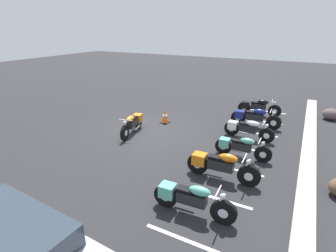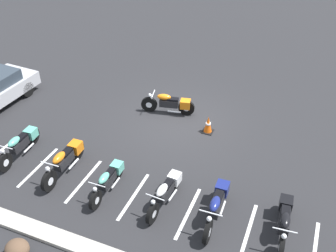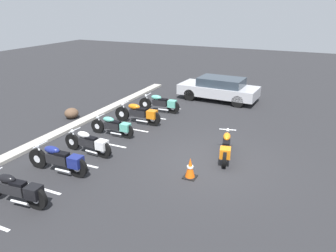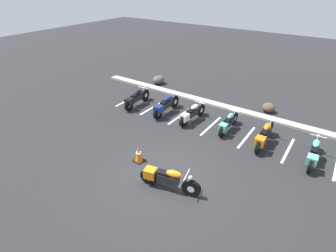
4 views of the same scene
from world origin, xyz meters
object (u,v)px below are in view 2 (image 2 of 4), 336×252
parked_bike_0 (284,220)px  parked_bike_5 (20,144)px  parked_bike_2 (166,191)px  landscape_rock_0 (17,250)px  parked_bike_4 (65,160)px  motorcycle_orange_featured (170,104)px  parked_bike_1 (217,204)px  parked_bike_3 (109,179)px  traffic_cone (208,125)px

parked_bike_0 → parked_bike_5: 8.85m
parked_bike_2 → landscape_rock_0: bearing=-36.9°
parked_bike_4 → landscape_rock_0: bearing=11.6°
motorcycle_orange_featured → parked_bike_0: parked_bike_0 is taller
parked_bike_1 → parked_bike_2: bearing=-90.8°
parked_bike_1 → parked_bike_5: parked_bike_1 is taller
motorcycle_orange_featured → parked_bike_0: size_ratio=0.97×
parked_bike_5 → parked_bike_1: bearing=86.0°
parked_bike_3 → traffic_cone: (-1.90, -4.08, -0.10)m
parked_bike_3 → landscape_rock_0: parked_bike_3 is taller
motorcycle_orange_featured → parked_bike_2: size_ratio=1.02×
traffic_cone → parked_bike_2: bearing=89.0°
parked_bike_2 → traffic_cone: parked_bike_2 is taller
parked_bike_4 → parked_bike_3: bearing=81.4°
parked_bike_3 → traffic_cone: bearing=154.5°
parked_bike_3 → landscape_rock_0: size_ratio=3.04×
parked_bike_5 → landscape_rock_0: size_ratio=3.28×
parked_bike_3 → parked_bike_5: parked_bike_5 is taller
motorcycle_orange_featured → parked_bike_5: bearing=36.7°
parked_bike_2 → parked_bike_4: parked_bike_4 is taller
traffic_cone → parked_bike_0: bearing=131.8°
motorcycle_orange_featured → traffic_cone: motorcycle_orange_featured is taller
parked_bike_3 → parked_bike_4: bearing=-98.2°
parked_bike_0 → parked_bike_1: (1.85, 0.16, 0.02)m
parked_bike_5 → landscape_rock_0: bearing=35.1°
parked_bike_2 → parked_bike_0: bearing=97.3°
parked_bike_2 → traffic_cone: (-0.07, -3.90, -0.12)m
parked_bike_0 → parked_bike_2: 3.40m
parked_bike_0 → landscape_rock_0: size_ratio=3.32×
parked_bike_1 → parked_bike_3: parked_bike_1 is taller
motorcycle_orange_featured → parked_bike_2: 4.85m
parked_bike_0 → parked_bike_4: bearing=-93.7°
parked_bike_2 → landscape_rock_0: 4.28m
parked_bike_1 → parked_bike_3: 3.37m
motorcycle_orange_featured → traffic_cone: 1.89m
parked_bike_0 → parked_bike_3: 5.23m
traffic_cone → motorcycle_orange_featured: bearing=-20.1°
parked_bike_1 → parked_bike_3: size_ratio=1.13×
motorcycle_orange_featured → parked_bike_1: parked_bike_1 is taller
parked_bike_4 → motorcycle_orange_featured: bearing=156.6°
parked_bike_2 → landscape_rock_0: (2.81, 3.22, -0.18)m
motorcycle_orange_featured → parked_bike_0: (-5.09, 4.36, 0.01)m
parked_bike_1 → parked_bike_5: (7.00, -0.17, -0.02)m
landscape_rock_0 → parked_bike_5: bearing=-52.3°
motorcycle_orange_featured → landscape_rock_0: 7.85m
parked_bike_2 → parked_bike_5: bearing=-87.8°
parked_bike_3 → landscape_rock_0: 3.20m
parked_bike_0 → traffic_cone: size_ratio=3.25×
parked_bike_1 → traffic_cone: bearing=-161.1°
parked_bike_1 → parked_bike_4: (5.09, -0.02, 0.00)m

